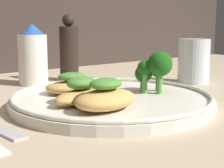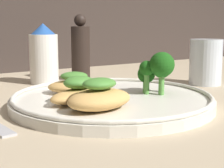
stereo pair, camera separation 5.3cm
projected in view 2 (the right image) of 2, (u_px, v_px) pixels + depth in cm
name	position (u px, v px, depth cm)	size (l,w,h in cm)	color
ground_plane	(112.00, 109.00, 53.31)	(180.00, 180.00, 1.00)	tan
plate	(112.00, 99.00, 53.05)	(31.16, 31.16, 2.00)	silver
grilled_meat_front	(100.00, 97.00, 44.84)	(10.13, 7.45, 4.22)	tan
grilled_meat_middle	(79.00, 92.00, 48.89)	(10.80, 7.20, 3.84)	tan
grilled_meat_back	(74.00, 85.00, 55.64)	(10.34, 9.34, 3.49)	tan
broccoli_bunch	(157.00, 69.00, 54.74)	(5.91, 6.68, 6.82)	#569942
sauce_bottle	(44.00, 55.00, 72.05)	(5.95, 5.95, 12.62)	white
pepper_grinder	(81.00, 51.00, 76.60)	(4.14, 4.14, 14.63)	black
drinking_glass	(206.00, 62.00, 71.11)	(6.67, 6.67, 9.40)	silver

